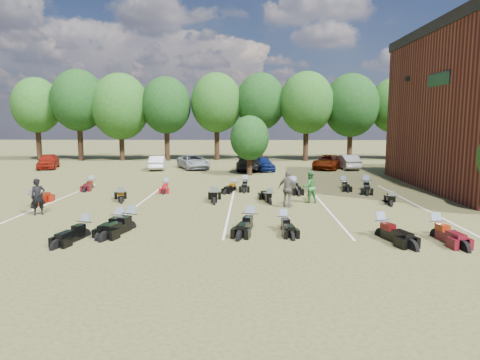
{
  "coord_description": "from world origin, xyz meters",
  "views": [
    {
      "loc": [
        -2.0,
        -19.79,
        4.52
      ],
      "look_at": [
        -2.53,
        4.0,
        1.2
      ],
      "focal_mm": 32.0,
      "sensor_mm": 36.0,
      "label": 1
    }
  ],
  "objects_px": {
    "motorcycle_7": "(35,207)",
    "motorcycle_14": "(92,188)",
    "person_green": "(310,187)",
    "motorcycle_3": "(250,229)",
    "person_black": "(38,197)",
    "motorcycle_0": "(85,237)",
    "car_4": "(263,164)",
    "car_0": "(48,161)",
    "person_grey": "(288,189)"
  },
  "relations": [
    {
      "from": "person_green",
      "to": "motorcycle_0",
      "type": "bearing_deg",
      "value": 20.87
    },
    {
      "from": "person_green",
      "to": "motorcycle_0",
      "type": "xyz_separation_m",
      "value": [
        -9.78,
        -7.27,
        -0.88
      ]
    },
    {
      "from": "car_4",
      "to": "person_black",
      "type": "relative_size",
      "value": 2.13
    },
    {
      "from": "person_green",
      "to": "motorcycle_7",
      "type": "height_order",
      "value": "person_green"
    },
    {
      "from": "car_4",
      "to": "motorcycle_14",
      "type": "xyz_separation_m",
      "value": [
        -11.82,
        -10.33,
        -0.64
      ]
    },
    {
      "from": "person_grey",
      "to": "person_black",
      "type": "bearing_deg",
      "value": 40.63
    },
    {
      "from": "car_0",
      "to": "person_grey",
      "type": "distance_m",
      "value": 27.59
    },
    {
      "from": "car_0",
      "to": "motorcycle_3",
      "type": "relative_size",
      "value": 1.76
    },
    {
      "from": "motorcycle_0",
      "to": "motorcycle_3",
      "type": "bearing_deg",
      "value": 27.53
    },
    {
      "from": "car_4",
      "to": "person_grey",
      "type": "relative_size",
      "value": 1.93
    },
    {
      "from": "person_grey",
      "to": "car_4",
      "type": "bearing_deg",
      "value": -56.05
    },
    {
      "from": "car_4",
      "to": "motorcycle_7",
      "type": "height_order",
      "value": "car_4"
    },
    {
      "from": "car_0",
      "to": "person_black",
      "type": "relative_size",
      "value": 2.36
    },
    {
      "from": "car_4",
      "to": "motorcycle_14",
      "type": "bearing_deg",
      "value": -155.06
    },
    {
      "from": "person_black",
      "to": "motorcycle_0",
      "type": "height_order",
      "value": "person_black"
    },
    {
      "from": "person_grey",
      "to": "motorcycle_7",
      "type": "height_order",
      "value": "person_grey"
    },
    {
      "from": "motorcycle_14",
      "to": "motorcycle_3",
      "type": "bearing_deg",
      "value": -50.42
    },
    {
      "from": "person_green",
      "to": "motorcycle_14",
      "type": "height_order",
      "value": "person_green"
    },
    {
      "from": "motorcycle_3",
      "to": "person_black",
      "type": "bearing_deg",
      "value": -179.99
    },
    {
      "from": "motorcycle_0",
      "to": "motorcycle_3",
      "type": "distance_m",
      "value": 6.62
    },
    {
      "from": "motorcycle_3",
      "to": "motorcycle_7",
      "type": "height_order",
      "value": "motorcycle_7"
    },
    {
      "from": "person_green",
      "to": "motorcycle_3",
      "type": "xyz_separation_m",
      "value": [
        -3.31,
        -5.85,
        -0.88
      ]
    },
    {
      "from": "car_0",
      "to": "person_grey",
      "type": "bearing_deg",
      "value": -57.13
    },
    {
      "from": "person_black",
      "to": "motorcycle_0",
      "type": "xyz_separation_m",
      "value": [
        3.72,
        -3.87,
        -0.88
      ]
    },
    {
      "from": "car_0",
      "to": "motorcycle_0",
      "type": "relative_size",
      "value": 1.88
    },
    {
      "from": "motorcycle_7",
      "to": "motorcycle_0",
      "type": "bearing_deg",
      "value": 127.49
    },
    {
      "from": "person_black",
      "to": "person_green",
      "type": "relative_size",
      "value": 1.0
    },
    {
      "from": "car_0",
      "to": "motorcycle_3",
      "type": "bearing_deg",
      "value": -66.42
    },
    {
      "from": "car_0",
      "to": "person_green",
      "type": "distance_m",
      "value": 27.79
    },
    {
      "from": "car_0",
      "to": "motorcycle_0",
      "type": "xyz_separation_m",
      "value": [
        12.62,
        -23.73,
        -0.71
      ]
    },
    {
      "from": "person_green",
      "to": "motorcycle_7",
      "type": "bearing_deg",
      "value": -9.72
    },
    {
      "from": "person_grey",
      "to": "motorcycle_0",
      "type": "relative_size",
      "value": 0.88
    },
    {
      "from": "motorcycle_7",
      "to": "motorcycle_14",
      "type": "bearing_deg",
      "value": -98.75
    },
    {
      "from": "car_0",
      "to": "car_4",
      "type": "height_order",
      "value": "car_0"
    },
    {
      "from": "car_4",
      "to": "motorcycle_7",
      "type": "bearing_deg",
      "value": -143.02
    },
    {
      "from": "car_0",
      "to": "motorcycle_0",
      "type": "distance_m",
      "value": 26.88
    },
    {
      "from": "motorcycle_7",
      "to": "car_4",
      "type": "bearing_deg",
      "value": -129.65
    },
    {
      "from": "car_0",
      "to": "motorcycle_7",
      "type": "xyz_separation_m",
      "value": [
        7.76,
        -18.01,
        -0.71
      ]
    },
    {
      "from": "motorcycle_3",
      "to": "person_green",
      "type": "bearing_deg",
      "value": 74.12
    },
    {
      "from": "motorcycle_7",
      "to": "person_green",
      "type": "bearing_deg",
      "value": -176.77
    },
    {
      "from": "car_0",
      "to": "person_green",
      "type": "xyz_separation_m",
      "value": [
        22.39,
        -16.45,
        0.17
      ]
    },
    {
      "from": "car_0",
      "to": "person_black",
      "type": "xyz_separation_m",
      "value": [
        8.9,
        -19.85,
        0.17
      ]
    },
    {
      "from": "motorcycle_7",
      "to": "motorcycle_14",
      "type": "height_order",
      "value": "motorcycle_7"
    },
    {
      "from": "motorcycle_3",
      "to": "car_0",
      "type": "bearing_deg",
      "value": 144.12
    },
    {
      "from": "motorcycle_3",
      "to": "motorcycle_14",
      "type": "relative_size",
      "value": 1.13
    },
    {
      "from": "person_green",
      "to": "motorcycle_14",
      "type": "bearing_deg",
      "value": -34.7
    },
    {
      "from": "car_4",
      "to": "person_green",
      "type": "relative_size",
      "value": 2.14
    },
    {
      "from": "motorcycle_7",
      "to": "motorcycle_14",
      "type": "distance_m",
      "value": 6.38
    },
    {
      "from": "person_green",
      "to": "motorcycle_7",
      "type": "distance_m",
      "value": 14.74
    },
    {
      "from": "car_4",
      "to": "motorcycle_3",
      "type": "relative_size",
      "value": 1.58
    }
  ]
}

